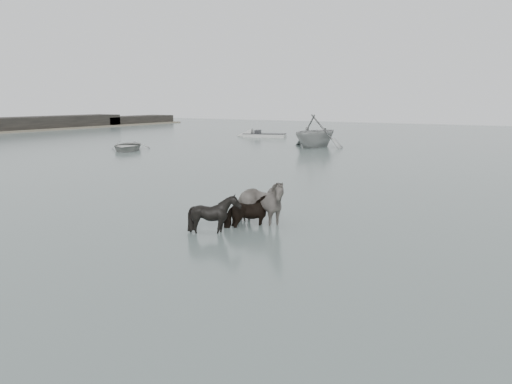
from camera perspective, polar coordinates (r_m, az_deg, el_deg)
ground at (r=16.37m, az=-0.97°, el=-3.33°), size 140.00×140.00×0.00m
pony_pinto at (r=15.78m, az=0.28°, el=-0.56°), size 2.15×1.06×1.78m
pony_dark at (r=15.47m, az=-0.49°, el=-1.48°), size 1.45×1.61×1.41m
pony_black at (r=14.85m, az=-4.78°, el=-2.07°), size 1.46×1.35×1.39m
rowboat_lead at (r=40.25m, az=-14.52°, el=5.25°), size 4.93×5.27×0.89m
rowboat_trail at (r=41.91m, az=6.86°, el=7.05°), size 5.56×6.15×2.84m
skiff_outer at (r=52.81m, az=0.99°, el=6.70°), size 6.29×3.39×0.75m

